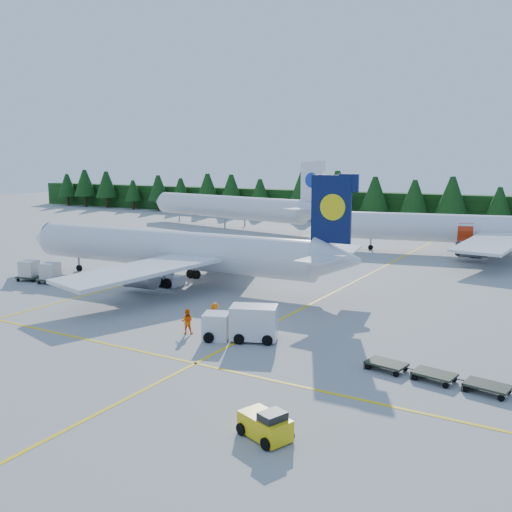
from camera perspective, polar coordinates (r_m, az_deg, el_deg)
The scene contains 16 objects.
ground at distance 44.96m, azimuth -7.74°, elevation -6.97°, with size 320.00×320.00×0.00m, color gray.
taxi_stripe_a at distance 68.69m, azimuth -6.71°, elevation -1.15°, with size 0.25×120.00×0.01m, color yellow.
taxi_stripe_b at distance 59.08m, azimuth 9.02°, elevation -2.97°, with size 0.25×120.00×0.01m, color yellow.
taxi_stripe_cross at distance 40.64m, azimuth -13.00°, elevation -8.94°, with size 80.00×0.25×0.01m, color yellow.
treeline_hedge at distance 119.28m, azimuth 17.27°, elevation 4.50°, with size 220.00×4.00×6.00m, color black.
airliner_navy at distance 60.91m, azimuth -9.36°, elevation 0.69°, with size 39.34×32.33×11.43m.
airliner_red at distance 82.21m, azimuth 19.73°, elevation 2.54°, with size 38.77×31.59×11.39m.
airliner_far_left at distance 110.40m, azimuth -3.39°, elevation 5.01°, with size 42.40×11.48×12.43m.
airstairs at distance 59.84m, azimuth -8.90°, elevation -2.08°, with size 3.97×5.39×3.46m.
service_truck at distance 40.94m, azimuth -1.56°, elevation -6.71°, with size 5.59×3.74×2.54m.
baggage_tug at distance 27.49m, azimuth 0.99°, elevation -16.52°, with size 2.85×2.17×1.36m.
dolly_train at distance 35.48m, azimuth 17.41°, elevation -11.17°, with size 8.46×2.40×0.14m.
uld_pair at distance 64.23m, azimuth -20.83°, elevation -1.38°, with size 5.70×2.58×1.79m.
crew_a at distance 44.64m, azimuth -4.35°, elevation -5.94°, with size 0.59×0.39×1.63m, color #F13005.
crew_b at distance 42.78m, azimuth -6.91°, elevation -6.50°, with size 0.91×0.71×1.88m, color #FF5E05.
crew_c at distance 44.49m, azimuth -4.13°, elevation -5.86°, with size 0.76×0.51×1.83m, color #DD6104.
Camera 1 is at (26.69, -33.85, 12.78)m, focal length 40.00 mm.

